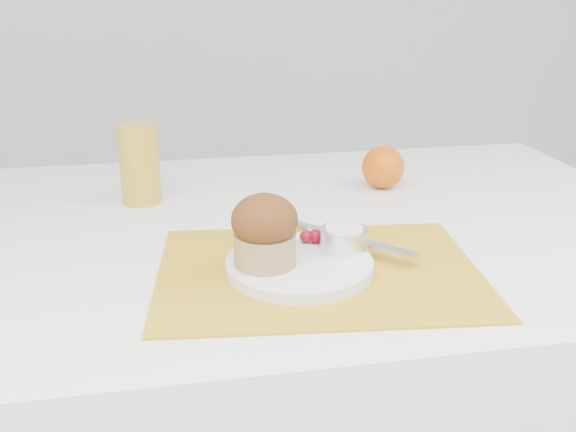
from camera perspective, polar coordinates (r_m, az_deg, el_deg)
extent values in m
cube|color=white|center=(1.20, 1.19, -17.48)|extent=(1.20, 0.80, 0.75)
cube|color=gold|center=(0.84, 2.74, -4.91)|extent=(0.45, 0.35, 0.00)
cylinder|color=white|center=(0.83, 1.01, -4.40)|extent=(0.24, 0.24, 0.02)
cylinder|color=silver|center=(0.86, 4.98, -2.05)|extent=(0.08, 0.08, 0.03)
cylinder|color=white|center=(0.86, 5.01, -1.19)|extent=(0.06, 0.06, 0.01)
ellipsoid|color=#5C0212|center=(0.88, 1.64, -1.83)|extent=(0.02, 0.02, 0.02)
ellipsoid|color=#51020C|center=(0.88, 2.48, -1.79)|extent=(0.02, 0.02, 0.02)
cube|color=silver|center=(0.89, 5.53, -2.01)|extent=(0.15, 0.16, 0.01)
sphere|color=#DA5707|center=(1.17, 8.45, 4.31)|extent=(0.08, 0.08, 0.08)
cylinder|color=gold|center=(1.11, -13.05, 4.51)|extent=(0.08, 0.08, 0.13)
cylinder|color=tan|center=(0.81, -2.06, -2.93)|extent=(0.09, 0.09, 0.04)
ellipsoid|color=#341909|center=(0.80, -2.10, -0.36)|extent=(0.08, 0.08, 0.07)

